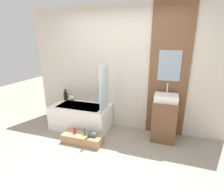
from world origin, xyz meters
TOP-DOWN VIEW (x-y plane):
  - ground_plane at (0.00, 0.00)m, footprint 12.00×12.00m
  - wall_tiled_back at (0.00, 1.58)m, footprint 4.20×0.06m
  - wall_wood_accent at (0.93, 1.53)m, footprint 0.75×0.04m
  - bathtub at (-0.85, 1.18)m, footprint 1.26×0.71m
  - glass_shower_screen at (-0.25, 1.07)m, footprint 0.01×0.46m
  - wooden_step_bench at (-0.53, 0.62)m, footprint 0.79×0.29m
  - vanity_cabinet at (0.93, 1.28)m, footprint 0.46×0.47m
  - sink at (0.93, 1.28)m, footprint 0.43×0.33m
  - vase_tall_dark at (-1.38, 1.43)m, footprint 0.09×0.09m
  - vase_round_light at (-1.21, 1.41)m, footprint 0.13×0.13m
  - bottle_soap_primary at (-0.69, 0.62)m, footprint 0.05×0.05m
  - bottle_soap_secondary at (-0.47, 0.62)m, footprint 0.04×0.04m
  - towel_roll at (-0.31, 0.62)m, footprint 0.16×0.09m

SIDE VIEW (x-z plane):
  - ground_plane at x=0.00m, z-range 0.00..0.00m
  - wooden_step_bench at x=-0.53m, z-range 0.00..0.17m
  - towel_roll at x=-0.31m, z-range 0.17..0.26m
  - bottle_soap_primary at x=-0.69m, z-range 0.17..0.28m
  - bottle_soap_secondary at x=-0.47m, z-range 0.16..0.30m
  - bathtub at x=-0.85m, z-range 0.00..0.53m
  - vanity_cabinet at x=0.93m, z-range 0.00..0.79m
  - vase_round_light at x=-1.21m, z-range 0.53..0.66m
  - vase_tall_dark at x=-1.38m, z-range 0.50..0.77m
  - sink at x=0.93m, z-range 0.70..1.03m
  - glass_shower_screen at x=-0.25m, z-range 0.53..1.47m
  - wall_tiled_back at x=0.00m, z-range 0.00..2.60m
  - wall_wood_accent at x=0.93m, z-range 0.01..2.61m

